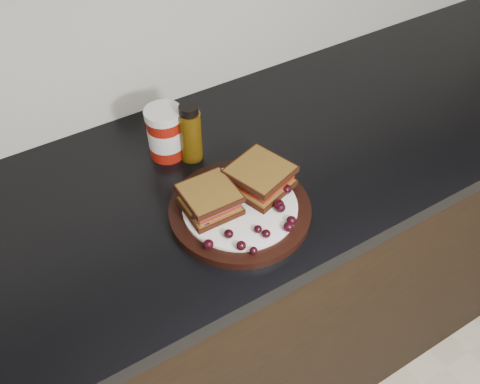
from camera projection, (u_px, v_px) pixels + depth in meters
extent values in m
cube|color=black|center=(248.00, 288.00, 1.50)|extent=(3.96, 0.58, 0.86)
cube|color=black|center=(251.00, 170.00, 1.18)|extent=(3.98, 0.60, 0.04)
cylinder|color=black|center=(240.00, 210.00, 1.05)|extent=(0.28, 0.28, 0.02)
ellipsoid|color=black|center=(209.00, 244.00, 0.96)|extent=(0.02, 0.02, 0.02)
ellipsoid|color=black|center=(229.00, 234.00, 0.98)|extent=(0.02, 0.02, 0.02)
ellipsoid|color=black|center=(241.00, 246.00, 0.96)|extent=(0.02, 0.02, 0.02)
ellipsoid|color=black|center=(254.00, 250.00, 0.95)|extent=(0.02, 0.02, 0.01)
ellipsoid|color=black|center=(266.00, 234.00, 0.98)|extent=(0.02, 0.02, 0.02)
ellipsoid|color=black|center=(258.00, 229.00, 0.99)|extent=(0.02, 0.02, 0.01)
ellipsoid|color=black|center=(288.00, 227.00, 0.99)|extent=(0.02, 0.02, 0.02)
ellipsoid|color=black|center=(291.00, 221.00, 1.00)|extent=(0.02, 0.02, 0.02)
ellipsoid|color=black|center=(280.00, 208.00, 1.02)|extent=(0.02, 0.02, 0.02)
ellipsoid|color=black|center=(279.00, 205.00, 1.03)|extent=(0.02, 0.02, 0.02)
ellipsoid|color=black|center=(287.00, 189.00, 1.06)|extent=(0.02, 0.02, 0.02)
ellipsoid|color=black|center=(272.00, 190.00, 1.06)|extent=(0.02, 0.02, 0.02)
ellipsoid|color=black|center=(267.00, 178.00, 1.09)|extent=(0.02, 0.02, 0.02)
ellipsoid|color=black|center=(252.00, 170.00, 1.10)|extent=(0.02, 0.02, 0.02)
ellipsoid|color=black|center=(199.00, 201.00, 1.04)|extent=(0.02, 0.02, 0.02)
ellipsoid|color=black|center=(216.00, 205.00, 1.03)|extent=(0.02, 0.02, 0.02)
ellipsoid|color=black|center=(195.00, 218.00, 1.01)|extent=(0.02, 0.02, 0.02)
ellipsoid|color=black|center=(206.00, 224.00, 1.00)|extent=(0.02, 0.02, 0.02)
ellipsoid|color=black|center=(198.00, 198.00, 1.04)|extent=(0.02, 0.02, 0.02)
ellipsoid|color=black|center=(199.00, 202.00, 1.03)|extent=(0.02, 0.02, 0.02)
ellipsoid|color=black|center=(215.00, 215.00, 1.01)|extent=(0.02, 0.02, 0.02)
cylinder|color=maroon|center=(165.00, 133.00, 1.14)|extent=(0.08, 0.08, 0.12)
cylinder|color=#452E06|center=(190.00, 133.00, 1.13)|extent=(0.06, 0.06, 0.14)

